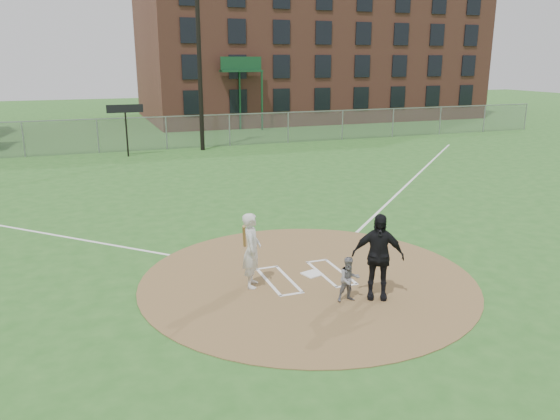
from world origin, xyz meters
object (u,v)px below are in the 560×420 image
object	(u,v)px
catcher	(349,279)
umpire	(378,256)
home_plate	(312,274)
batter_at_plate	(252,250)

from	to	relation	value
catcher	umpire	bearing A→B (deg)	0.50
home_plate	catcher	world-z (taller)	catcher
home_plate	umpire	distance (m)	2.21
catcher	batter_at_plate	bearing A→B (deg)	142.39
catcher	batter_at_plate	distance (m)	2.44
home_plate	catcher	distance (m)	1.82
batter_at_plate	umpire	bearing A→B (deg)	-33.05
umpire	batter_at_plate	distance (m)	2.98
home_plate	catcher	xyz separation A→B (m)	(0.15, -1.74, 0.51)
home_plate	batter_at_plate	world-z (taller)	batter_at_plate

